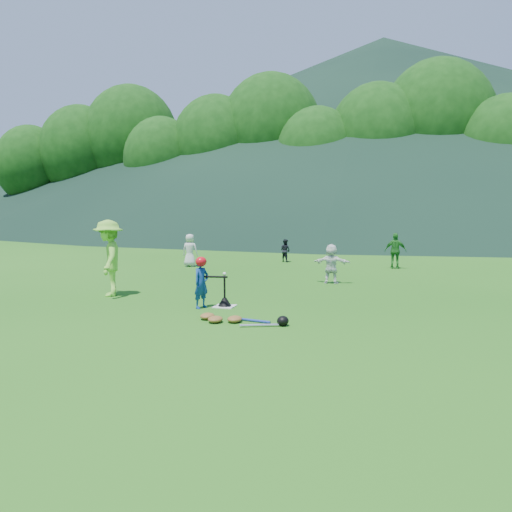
{
  "coord_description": "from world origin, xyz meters",
  "views": [
    {
      "loc": [
        3.7,
        -10.27,
        2.18
      ],
      "look_at": [
        0.0,
        2.5,
        0.9
      ],
      "focal_mm": 35.0,
      "sensor_mm": 36.0,
      "label": 1
    }
  ],
  "objects_px": {
    "home_plate": "(225,306)",
    "equipment_pile": "(235,319)",
    "fielder_c": "(396,251)",
    "fielder_b": "(285,251)",
    "adult_coach": "(109,258)",
    "fielder_a": "(190,250)",
    "batting_tee": "(225,301)",
    "fielder_d": "(331,264)",
    "batter_child": "(201,283)"
  },
  "relations": [
    {
      "from": "fielder_b",
      "to": "equipment_pile",
      "type": "height_order",
      "value": "fielder_b"
    },
    {
      "from": "fielder_b",
      "to": "home_plate",
      "type": "bearing_deg",
      "value": 120.81
    },
    {
      "from": "home_plate",
      "to": "equipment_pile",
      "type": "xyz_separation_m",
      "value": [
        0.7,
        -1.39,
        0.06
      ]
    },
    {
      "from": "home_plate",
      "to": "equipment_pile",
      "type": "relative_size",
      "value": 0.25
    },
    {
      "from": "home_plate",
      "to": "fielder_a",
      "type": "xyz_separation_m",
      "value": [
        -3.83,
        6.85,
        0.6
      ]
    },
    {
      "from": "adult_coach",
      "to": "fielder_d",
      "type": "height_order",
      "value": "adult_coach"
    },
    {
      "from": "fielder_a",
      "to": "fielder_c",
      "type": "height_order",
      "value": "fielder_c"
    },
    {
      "from": "fielder_c",
      "to": "equipment_pile",
      "type": "xyz_separation_m",
      "value": [
        -2.86,
        -9.68,
        -0.58
      ]
    },
    {
      "from": "fielder_b",
      "to": "adult_coach",
      "type": "bearing_deg",
      "value": 100.74
    },
    {
      "from": "home_plate",
      "to": "batter_child",
      "type": "xyz_separation_m",
      "value": [
        -0.44,
        -0.28,
        0.54
      ]
    },
    {
      "from": "fielder_a",
      "to": "batting_tee",
      "type": "xyz_separation_m",
      "value": [
        3.83,
        -6.85,
        -0.48
      ]
    },
    {
      "from": "fielder_a",
      "to": "fielder_d",
      "type": "relative_size",
      "value": 1.06
    },
    {
      "from": "fielder_a",
      "to": "fielder_b",
      "type": "relative_size",
      "value": 1.32
    },
    {
      "from": "adult_coach",
      "to": "equipment_pile",
      "type": "bearing_deg",
      "value": 35.17
    },
    {
      "from": "home_plate",
      "to": "adult_coach",
      "type": "bearing_deg",
      "value": 171.04
    },
    {
      "from": "home_plate",
      "to": "fielder_c",
      "type": "distance_m",
      "value": 9.04
    },
    {
      "from": "equipment_pile",
      "to": "fielder_d",
      "type": "bearing_deg",
      "value": 78.62
    },
    {
      "from": "adult_coach",
      "to": "fielder_a",
      "type": "distance_m",
      "value": 6.38
    },
    {
      "from": "equipment_pile",
      "to": "fielder_b",
      "type": "bearing_deg",
      "value": 97.73
    },
    {
      "from": "adult_coach",
      "to": "fielder_c",
      "type": "distance_m",
      "value": 10.32
    },
    {
      "from": "fielder_b",
      "to": "fielder_d",
      "type": "bearing_deg",
      "value": 142.06
    },
    {
      "from": "fielder_b",
      "to": "fielder_c",
      "type": "distance_m",
      "value": 4.47
    },
    {
      "from": "home_plate",
      "to": "batter_child",
      "type": "height_order",
      "value": "batter_child"
    },
    {
      "from": "adult_coach",
      "to": "fielder_b",
      "type": "relative_size",
      "value": 2.04
    },
    {
      "from": "batter_child",
      "to": "batting_tee",
      "type": "relative_size",
      "value": 1.62
    },
    {
      "from": "batting_tee",
      "to": "equipment_pile",
      "type": "relative_size",
      "value": 0.38
    },
    {
      "from": "fielder_b",
      "to": "fielder_d",
      "type": "xyz_separation_m",
      "value": [
        2.57,
        -5.3,
        0.11
      ]
    },
    {
      "from": "batter_child",
      "to": "fielder_a",
      "type": "bearing_deg",
      "value": 47.36
    },
    {
      "from": "home_plate",
      "to": "fielder_d",
      "type": "bearing_deg",
      "value": 66.32
    },
    {
      "from": "batter_child",
      "to": "fielder_d",
      "type": "xyz_separation_m",
      "value": [
        2.24,
        4.39,
        0.02
      ]
    },
    {
      "from": "adult_coach",
      "to": "batting_tee",
      "type": "relative_size",
      "value": 2.79
    },
    {
      "from": "batting_tee",
      "to": "fielder_b",
      "type": "bearing_deg",
      "value": 94.66
    },
    {
      "from": "home_plate",
      "to": "fielder_b",
      "type": "relative_size",
      "value": 0.49
    },
    {
      "from": "fielder_b",
      "to": "equipment_pile",
      "type": "bearing_deg",
      "value": 123.88
    },
    {
      "from": "fielder_a",
      "to": "batting_tee",
      "type": "height_order",
      "value": "fielder_a"
    },
    {
      "from": "home_plate",
      "to": "adult_coach",
      "type": "height_order",
      "value": "adult_coach"
    },
    {
      "from": "fielder_d",
      "to": "batting_tee",
      "type": "relative_size",
      "value": 1.69
    },
    {
      "from": "home_plate",
      "to": "fielder_d",
      "type": "height_order",
      "value": "fielder_d"
    },
    {
      "from": "fielder_d",
      "to": "fielder_c",
      "type": "bearing_deg",
      "value": -111.4
    },
    {
      "from": "fielder_c",
      "to": "equipment_pile",
      "type": "height_order",
      "value": "fielder_c"
    },
    {
      "from": "batter_child",
      "to": "adult_coach",
      "type": "bearing_deg",
      "value": 96.18
    },
    {
      "from": "home_plate",
      "to": "fielder_a",
      "type": "relative_size",
      "value": 0.37
    },
    {
      "from": "equipment_pile",
      "to": "fielder_c",
      "type": "bearing_deg",
      "value": 73.55
    },
    {
      "from": "home_plate",
      "to": "fielder_b",
      "type": "distance_m",
      "value": 9.46
    },
    {
      "from": "adult_coach",
      "to": "fielder_d",
      "type": "relative_size",
      "value": 1.65
    },
    {
      "from": "home_plate",
      "to": "fielder_c",
      "type": "bearing_deg",
      "value": 66.79
    },
    {
      "from": "adult_coach",
      "to": "equipment_pile",
      "type": "relative_size",
      "value": 1.05
    },
    {
      "from": "batter_child",
      "to": "adult_coach",
      "type": "distance_m",
      "value": 2.92
    },
    {
      "from": "equipment_pile",
      "to": "home_plate",
      "type": "bearing_deg",
      "value": 116.73
    },
    {
      "from": "home_plate",
      "to": "fielder_d",
      "type": "distance_m",
      "value": 4.53
    }
  ]
}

